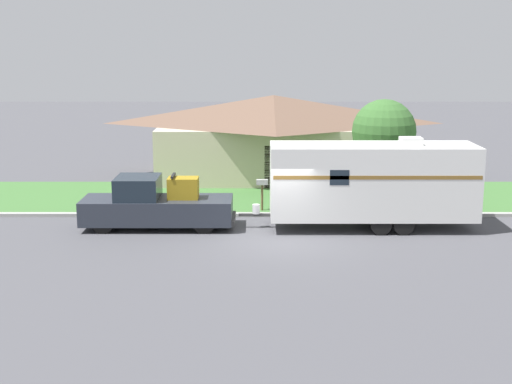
{
  "coord_description": "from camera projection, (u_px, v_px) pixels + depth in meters",
  "views": [
    {
      "loc": [
        -0.83,
        -24.49,
        7.01
      ],
      "look_at": [
        -0.74,
        1.94,
        1.4
      ],
      "focal_mm": 50.0,
      "sensor_mm": 36.0,
      "label": 1
    }
  ],
  "objects": [
    {
      "name": "ground_plane",
      "position": [
        277.0,
        242.0,
        25.42
      ],
      "size": [
        120.0,
        120.0,
        0.0
      ],
      "primitive_type": "plane",
      "color": "#47474C"
    },
    {
      "name": "travel_trailer",
      "position": [
        370.0,
        181.0,
        26.94
      ],
      "size": [
        8.93,
        2.35,
        3.49
      ],
      "color": "black",
      "rests_on": "ground_plane"
    },
    {
      "name": "lawn_strip",
      "position": [
        272.0,
        197.0,
        32.65
      ],
      "size": [
        80.0,
        7.0,
        0.03
      ],
      "color": "#3D6B33",
      "rests_on": "ground_plane"
    },
    {
      "name": "curb_strip",
      "position": [
        274.0,
        215.0,
        29.07
      ],
      "size": [
        80.0,
        0.3,
        0.14
      ],
      "color": "#999993",
      "rests_on": "ground_plane"
    },
    {
      "name": "mailbox",
      "position": [
        260.0,
        187.0,
        29.8
      ],
      "size": [
        0.48,
        0.2,
        1.35
      ],
      "color": "brown",
      "rests_on": "ground_plane"
    },
    {
      "name": "pickup_truck",
      "position": [
        153.0,
        206.0,
        27.11
      ],
      "size": [
        5.82,
        1.95,
        2.08
      ],
      "color": "black",
      "rests_on": "ground_plane"
    },
    {
      "name": "house_across_street",
      "position": [
        271.0,
        134.0,
        37.44
      ],
      "size": [
        12.65,
        7.51,
        4.26
      ],
      "color": "beige",
      "rests_on": "ground_plane"
    },
    {
      "name": "tree_in_yard",
      "position": [
        381.0,
        131.0,
        30.76
      ],
      "size": [
        2.76,
        2.76,
        4.58
      ],
      "color": "brown",
      "rests_on": "ground_plane"
    }
  ]
}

